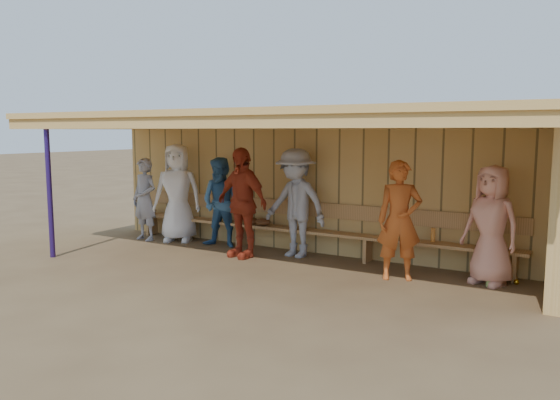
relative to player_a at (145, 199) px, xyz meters
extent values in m
plane|color=brown|center=(3.29, -0.56, -0.83)|extent=(90.00, 90.00, 0.00)
imported|color=gray|center=(0.00, 0.00, 0.00)|extent=(0.64, 0.45, 1.66)
imported|color=white|center=(0.65, 0.25, 0.15)|extent=(1.13, 0.96, 1.95)
imported|color=teal|center=(1.75, 0.25, 0.02)|extent=(0.92, 0.76, 1.71)
imported|color=#AA341B|center=(2.53, -0.24, 0.13)|extent=(1.20, 0.69, 1.92)
imported|color=#94979C|center=(3.34, 0.25, 0.12)|extent=(1.30, 0.85, 1.90)
imported|color=#BF541E|center=(5.37, -0.26, 0.06)|extent=(0.77, 0.66, 1.77)
imported|color=#DF957D|center=(6.59, 0.15, 0.03)|extent=(0.98, 0.81, 1.72)
cube|color=tan|center=(3.29, 0.79, 0.37)|extent=(8.60, 0.20, 2.40)
cube|color=tan|center=(3.29, -0.56, 1.62)|extent=(8.80, 3.20, 0.10)
cube|color=tan|center=(3.29, -2.06, 1.49)|extent=(8.80, 0.10, 0.18)
cube|color=tan|center=(-0.51, -0.56, 1.48)|extent=(0.08, 3.00, 0.16)
cube|color=tan|center=(0.44, -0.56, 1.48)|extent=(0.08, 3.00, 0.16)
cube|color=tan|center=(1.39, -0.56, 1.48)|extent=(0.08, 3.00, 0.16)
cube|color=tan|center=(2.34, -0.56, 1.48)|extent=(0.08, 3.00, 0.16)
cube|color=tan|center=(3.29, -0.56, 1.48)|extent=(0.08, 3.00, 0.16)
cube|color=tan|center=(4.24, -0.56, 1.48)|extent=(0.08, 3.00, 0.16)
cube|color=tan|center=(5.19, -0.56, 1.48)|extent=(0.08, 3.00, 0.16)
cube|color=tan|center=(6.14, -0.56, 1.48)|extent=(0.08, 3.00, 0.16)
cube|color=tan|center=(7.09, -0.56, 1.48)|extent=(0.08, 3.00, 0.16)
cylinder|color=navy|center=(-0.31, -1.96, 0.37)|extent=(0.09, 0.09, 2.40)
cube|color=tan|center=(3.29, 0.50, -0.41)|extent=(7.60, 0.32, 0.05)
cube|color=tan|center=(3.29, 0.66, -0.03)|extent=(7.60, 0.04, 0.26)
cube|color=tan|center=(-0.31, 0.50, -0.63)|extent=(0.06, 0.29, 0.40)
cube|color=tan|center=(2.00, 0.50, -0.63)|extent=(0.06, 0.29, 0.40)
cube|color=tan|center=(4.59, 0.50, -0.63)|extent=(0.06, 0.29, 0.40)
cube|color=tan|center=(6.89, 0.50, -0.63)|extent=(0.06, 0.29, 0.40)
cylinder|color=#CD5C18|center=(6.63, 0.30, -0.43)|extent=(0.13, 0.41, 0.80)
sphere|color=gold|center=(6.94, 0.30, -0.79)|extent=(0.08, 0.08, 0.08)
ellipsoid|color=#593319|center=(-0.31, 0.45, -0.31)|extent=(0.30, 0.24, 0.14)
ellipsoid|color=#593319|center=(2.26, 0.45, -0.31)|extent=(0.30, 0.24, 0.14)
ellipsoid|color=#593319|center=(2.53, 0.45, -0.31)|extent=(0.30, 0.24, 0.14)
cylinder|color=#85BC5E|center=(5.08, 0.55, -0.27)|extent=(0.07, 0.07, 0.22)
cylinder|color=orange|center=(5.66, 0.55, -0.27)|extent=(0.07, 0.07, 0.22)
cylinder|color=#9EC964|center=(6.62, 0.00, -0.72)|extent=(0.07, 0.07, 0.22)
camera|label=1|loc=(7.89, -8.00, 1.37)|focal=35.00mm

